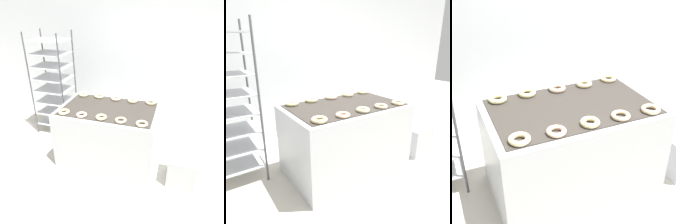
# 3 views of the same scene
# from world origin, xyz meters

# --- Properties ---
(wall_back) EXTENTS (8.00, 0.05, 2.80)m
(wall_back) POSITION_xyz_m (0.00, 2.12, 1.40)
(wall_back) COLOR silver
(wall_back) RESTS_ON ground_plane
(fryer_machine) EXTENTS (1.40, 0.90, 0.84)m
(fryer_machine) POSITION_xyz_m (0.00, 0.70, 0.42)
(fryer_machine) COLOR #B7BABF
(fryer_machine) RESTS_ON ground_plane
(donut_near_leftmost) EXTENTS (0.15, 0.15, 0.04)m
(donut_near_leftmost) POSITION_xyz_m (-0.53, 0.38, 0.86)
(donut_near_leftmost) COLOR beige
(donut_near_leftmost) RESTS_ON fryer_machine
(donut_near_left) EXTENTS (0.14, 0.14, 0.04)m
(donut_near_left) POSITION_xyz_m (-0.27, 0.37, 0.86)
(donut_near_left) COLOR beige
(donut_near_left) RESTS_ON fryer_machine
(donut_near_center) EXTENTS (0.15, 0.15, 0.04)m
(donut_near_center) POSITION_xyz_m (0.00, 0.38, 0.86)
(donut_near_center) COLOR beige
(donut_near_center) RESTS_ON fryer_machine
(donut_near_right) EXTENTS (0.15, 0.15, 0.03)m
(donut_near_right) POSITION_xyz_m (0.26, 0.38, 0.86)
(donut_near_right) COLOR beige
(donut_near_right) RESTS_ON fryer_machine
(donut_near_rightmost) EXTENTS (0.15, 0.15, 0.04)m
(donut_near_rightmost) POSITION_xyz_m (0.53, 0.37, 0.86)
(donut_near_rightmost) COLOR beige
(donut_near_rightmost) RESTS_ON fryer_machine
(donut_far_leftmost) EXTENTS (0.15, 0.15, 0.04)m
(donut_far_leftmost) POSITION_xyz_m (-0.53, 1.02, 0.86)
(donut_far_leftmost) COLOR beige
(donut_far_leftmost) RESTS_ON fryer_machine
(donut_far_left) EXTENTS (0.15, 0.15, 0.04)m
(donut_far_left) POSITION_xyz_m (-0.27, 1.04, 0.86)
(donut_far_left) COLOR beige
(donut_far_left) RESTS_ON fryer_machine
(donut_far_center) EXTENTS (0.15, 0.15, 0.04)m
(donut_far_center) POSITION_xyz_m (0.01, 1.02, 0.86)
(donut_far_center) COLOR beige
(donut_far_center) RESTS_ON fryer_machine
(donut_far_right) EXTENTS (0.15, 0.15, 0.04)m
(donut_far_right) POSITION_xyz_m (0.27, 1.02, 0.86)
(donut_far_right) COLOR beige
(donut_far_right) RESTS_ON fryer_machine
(donut_far_rightmost) EXTENTS (0.15, 0.15, 0.04)m
(donut_far_rightmost) POSITION_xyz_m (0.54, 1.03, 0.86)
(donut_far_rightmost) COLOR beige
(donut_far_rightmost) RESTS_ON fryer_machine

